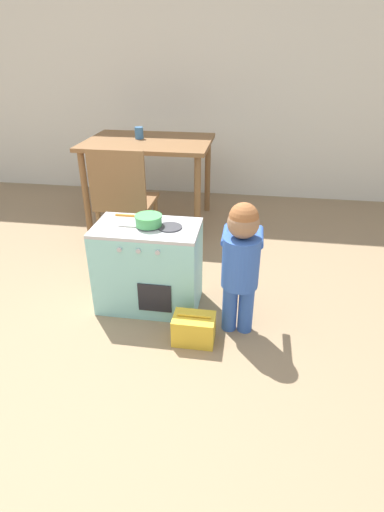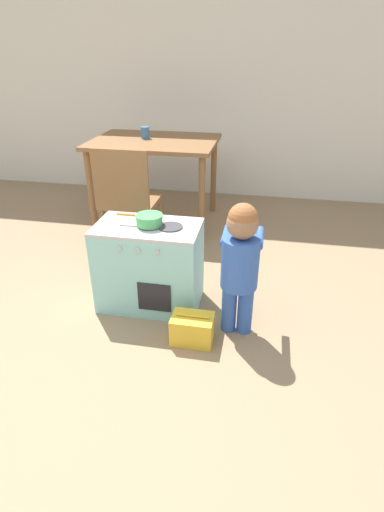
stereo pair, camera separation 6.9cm
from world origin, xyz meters
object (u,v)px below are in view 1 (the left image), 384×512
toy_basket (194,329)px  dining_table (149,152)px  toy_pot (148,220)px  cup_on_table (139,133)px  child_figure (241,257)px  play_kitchen (149,267)px  dining_chair_near (124,199)px

toy_basket → dining_table: (-0.67, 1.71, 0.59)m
toy_pot → cup_on_table: cup_on_table is taller
child_figure → dining_table: child_figure is taller
play_kitchen → cup_on_table: 1.58m
dining_table → dining_chair_near: bearing=-91.0°
toy_pot → dining_chair_near: 0.74m
toy_basket → dining_table: dining_table is taller
child_figure → dining_chair_near: bearing=138.7°
play_kitchen → toy_pot: toy_pot is taller
play_kitchen → cup_on_table: bearing=106.6°
dining_chair_near → toy_pot: bearing=-60.6°
child_figure → toy_basket: 0.50m
toy_pot → toy_basket: bearing=-45.2°
cup_on_table → toy_pot: bearing=-72.9°
cup_on_table → toy_basket: bearing=-66.4°
toy_basket → dining_chair_near: size_ratio=0.27×
toy_basket → dining_table: bearing=111.5°
toy_pot → dining_table: bearing=104.1°
dining_chair_near → cup_on_table: (-0.08, 0.79, 0.34)m
toy_pot → cup_on_table: 1.51m
toy_pot → toy_basket: toy_pot is taller
child_figure → dining_table: size_ratio=0.73×
child_figure → dining_table: (-0.91, 1.56, 0.17)m
cup_on_table → play_kitchen: bearing=-73.4°
dining_table → cup_on_table: 0.19m
child_figure → dining_chair_near: size_ratio=0.91×
toy_pot → dining_chair_near: bearing=119.4°
child_figure → toy_basket: bearing=-147.5°
toy_pot → dining_chair_near: dining_chair_near is taller
play_kitchen → dining_chair_near: (-0.35, 0.64, 0.20)m
dining_table → toy_pot: bearing=-75.9°
play_kitchen → toy_basket: size_ratio=2.69×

